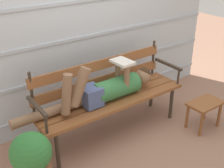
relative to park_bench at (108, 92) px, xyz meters
The scene contains 6 objects.
ground_plane 0.53m from the park_bench, 90.00° to the right, with size 12.00×12.00×0.00m, color #936B56.
house_siding 0.90m from the park_bench, 90.00° to the left, with size 4.10×0.08×2.52m.
park_bench is the anchor object (origin of this frame).
reclining_person 0.15m from the park_bench, 137.76° to the right, with size 1.69×0.26×0.51m.
footstool 1.18m from the park_bench, 33.19° to the right, with size 0.42×0.26×0.35m.
potted_plant 1.21m from the park_bench, 158.73° to the right, with size 0.36×0.36×0.65m.
Camera 1 is at (-1.71, -2.30, 2.10)m, focal length 46.97 mm.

